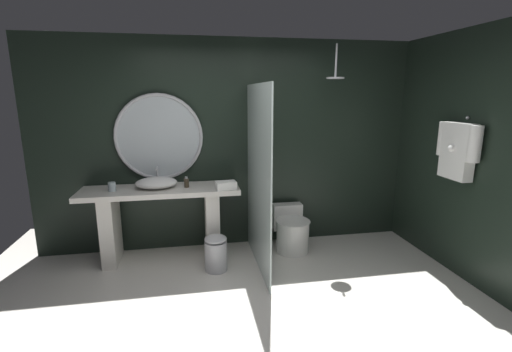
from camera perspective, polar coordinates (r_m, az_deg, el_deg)
The scene contains 14 objects.
ground_plane at distance 3.32m, azimuth 0.68°, elevation -22.90°, with size 5.76×5.76×0.00m, color silver.
back_wall_panel at distance 4.62m, azimuth -3.80°, elevation 4.84°, with size 4.80×0.10×2.60m, color black.
side_wall_right at distance 4.50m, azimuth 29.49°, elevation 2.99°, with size 0.10×2.47×2.60m, color black.
vanity_counter at distance 4.44m, azimuth -14.60°, elevation -5.90°, with size 1.81×0.55×0.87m.
vessel_sink at distance 4.37m, azimuth -15.40°, elevation -1.02°, with size 0.48×0.39×0.22m.
tumbler_cup at distance 4.38m, azimuth -21.72°, elevation -1.57°, with size 0.08×0.08×0.10m, color silver.
soap_dispenser at distance 4.31m, azimuth -10.88°, elevation -1.03°, with size 0.06×0.06×0.13m.
round_wall_mirror at distance 4.50m, azimuth -15.00°, elevation 5.92°, with size 1.04×0.04×1.04m.
shower_glass_panel at distance 4.00m, azimuth 0.34°, elevation -0.44°, with size 0.02×1.34×2.04m, color silver.
rain_shower_head at distance 4.47m, azimuth 12.40°, elevation 15.31°, with size 0.21×0.21×0.39m.
hanging_bathrobe at distance 4.31m, azimuth 29.15°, elevation 3.86°, with size 0.20×0.57×0.65m.
toilet at distance 4.65m, azimuth 5.58°, elevation -8.60°, with size 0.42×0.59×0.54m.
waste_bin at distance 4.15m, azimuth -6.33°, elevation -11.91°, with size 0.25×0.25×0.41m.
folded_hand_towel at distance 4.17m, azimuth -4.77°, elevation -1.47°, with size 0.23×0.15×0.09m, color white.
Camera 1 is at (-0.52, -2.65, 1.94)m, focal length 25.43 mm.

